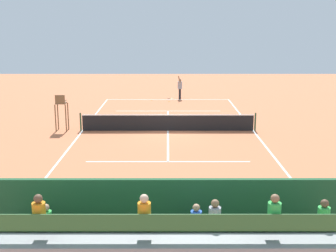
% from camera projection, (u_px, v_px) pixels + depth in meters
% --- Properties ---
extents(ground_plane, '(60.00, 60.00, 0.00)m').
position_uv_depth(ground_plane, '(168.00, 131.00, 26.47)').
color(ground_plane, '#CC7047').
extents(court_line_markings, '(10.10, 22.20, 0.01)m').
position_uv_depth(court_line_markings, '(168.00, 131.00, 26.51)').
color(court_line_markings, white).
rests_on(court_line_markings, ground).
extents(tennis_net, '(10.30, 0.10, 1.07)m').
position_uv_depth(tennis_net, '(168.00, 122.00, 26.36)').
color(tennis_net, black).
rests_on(tennis_net, ground).
extents(backdrop_wall, '(18.00, 0.16, 2.00)m').
position_uv_depth(backdrop_wall, '(168.00, 213.00, 12.60)').
color(backdrop_wall, '#235633').
rests_on(backdrop_wall, ground).
extents(bleacher_stand, '(9.06, 2.40, 2.48)m').
position_uv_depth(bleacher_stand, '(169.00, 237.00, 11.27)').
color(bleacher_stand, '#9EA0A5').
rests_on(bleacher_stand, ground).
extents(umpire_chair, '(0.67, 0.67, 2.14)m').
position_uv_depth(umpire_chair, '(61.00, 109.00, 26.20)').
color(umpire_chair, brown).
rests_on(umpire_chair, ground).
extents(courtside_bench, '(1.80, 0.40, 0.93)m').
position_uv_depth(courtside_bench, '(244.00, 217.00, 13.41)').
color(courtside_bench, '#33383D').
rests_on(courtside_bench, ground).
extents(equipment_bag, '(0.90, 0.36, 0.36)m').
position_uv_depth(equipment_bag, '(194.00, 230.00, 13.37)').
color(equipment_bag, '#B22D2D').
rests_on(equipment_bag, ground).
extents(tennis_player, '(0.44, 0.56, 1.93)m').
position_uv_depth(tennis_player, '(180.00, 87.00, 37.26)').
color(tennis_player, black).
rests_on(tennis_player, ground).
extents(tennis_racket, '(0.59, 0.37, 0.03)m').
position_uv_depth(tennis_racket, '(172.00, 98.00, 37.62)').
color(tennis_racket, black).
rests_on(tennis_racket, ground).
extents(tennis_ball_near, '(0.07, 0.07, 0.07)m').
position_uv_depth(tennis_ball_near, '(151.00, 100.00, 36.75)').
color(tennis_ball_near, '#CCDB33').
rests_on(tennis_ball_near, ground).
extents(tennis_ball_far, '(0.07, 0.07, 0.07)m').
position_uv_depth(tennis_ball_far, '(169.00, 101.00, 36.09)').
color(tennis_ball_far, '#CCDB33').
rests_on(tennis_ball_far, ground).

